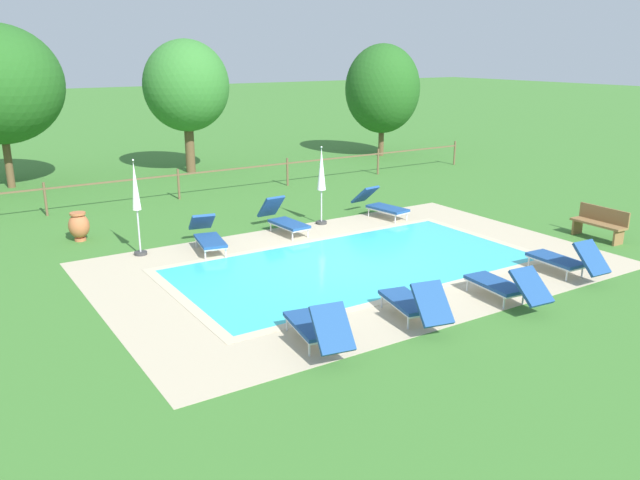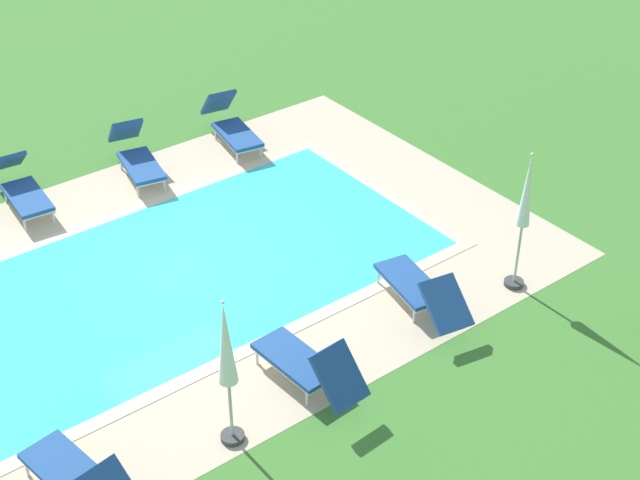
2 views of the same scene
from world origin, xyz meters
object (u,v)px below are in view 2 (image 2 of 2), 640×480
at_px(sun_lounger_north_far, 80,479).
at_px(sun_lounger_north_end, 21,187).
at_px(sun_lounger_north_mid, 232,126).
at_px(sun_lounger_north_near_steps, 420,289).
at_px(patio_umbrella_closed_row_mid_west, 227,354).
at_px(sun_lounger_south_far, 308,365).
at_px(sun_lounger_south_near_corner, 137,156).
at_px(patio_umbrella_closed_row_west, 525,205).

bearing_deg(sun_lounger_north_far, sun_lounger_north_end, -107.58).
bearing_deg(sun_lounger_north_end, sun_lounger_north_mid, 175.82).
distance_m(sun_lounger_north_mid, sun_lounger_north_end, 4.33).
xyz_separation_m(sun_lounger_north_near_steps, sun_lounger_north_end, (3.65, -6.64, 0.00)).
distance_m(sun_lounger_north_near_steps, patio_umbrella_closed_row_mid_west, 4.02).
bearing_deg(sun_lounger_south_far, sun_lounger_north_near_steps, -171.91).
height_order(sun_lounger_north_near_steps, sun_lounger_north_far, sun_lounger_north_far).
bearing_deg(sun_lounger_south_near_corner, sun_lounger_north_end, -6.65).
height_order(sun_lounger_north_mid, sun_lounger_south_near_corner, sun_lounger_north_mid).
bearing_deg(sun_lounger_north_far, sun_lounger_south_far, 179.25).
xyz_separation_m(sun_lounger_north_far, patio_umbrella_closed_row_mid_west, (-2.01, 0.25, 1.09)).
xyz_separation_m(sun_lounger_north_mid, patio_umbrella_closed_row_mid_west, (4.51, 6.88, 1.08)).
xyz_separation_m(sun_lounger_north_near_steps, sun_lounger_north_mid, (-0.68, -6.32, 0.02)).
bearing_deg(patio_umbrella_closed_row_west, sun_lounger_north_far, -1.43).
bearing_deg(sun_lounger_north_mid, sun_lounger_south_far, 65.00).
relative_size(sun_lounger_north_end, patio_umbrella_closed_row_mid_west, 0.88).
distance_m(sun_lounger_north_mid, sun_lounger_south_far, 7.36).
xyz_separation_m(sun_lounger_north_mid, sun_lounger_south_near_corner, (2.12, -0.06, -0.00)).
xyz_separation_m(sun_lounger_north_near_steps, patio_umbrella_closed_row_mid_west, (3.83, 0.56, 1.10)).
height_order(sun_lounger_north_near_steps, patio_umbrella_closed_row_mid_west, patio_umbrella_closed_row_mid_west).
bearing_deg(patio_umbrella_closed_row_mid_west, sun_lounger_north_mid, -123.23).
relative_size(sun_lounger_north_near_steps, sun_lounger_south_near_corner, 1.04).
relative_size(sun_lounger_north_far, patio_umbrella_closed_row_west, 0.84).
bearing_deg(sun_lounger_south_far, sun_lounger_north_far, -0.75).
height_order(sun_lounger_north_mid, sun_lounger_north_far, sun_lounger_north_mid).
xyz_separation_m(sun_lounger_north_near_steps, patio_umbrella_closed_row_west, (-1.62, 0.49, 1.14)).
xyz_separation_m(sun_lounger_south_far, patio_umbrella_closed_row_mid_west, (1.40, 0.21, 1.08)).
relative_size(sun_lounger_north_mid, sun_lounger_south_far, 1.02).
distance_m(sun_lounger_north_mid, patio_umbrella_closed_row_west, 6.97).
relative_size(sun_lounger_north_near_steps, sun_lounger_north_end, 1.03).
bearing_deg(sun_lounger_north_far, sun_lounger_south_near_corner, -123.37).
bearing_deg(sun_lounger_south_near_corner, patio_umbrella_closed_row_west, 114.02).
bearing_deg(sun_lounger_north_near_steps, sun_lounger_north_far, 2.95).
relative_size(patio_umbrella_closed_row_west, patio_umbrella_closed_row_mid_west, 1.05).
distance_m(sun_lounger_north_far, sun_lounger_south_near_corner, 8.00).
distance_m(sun_lounger_south_far, patio_umbrella_closed_row_west, 4.21).
relative_size(sun_lounger_north_near_steps, patio_umbrella_closed_row_mid_west, 0.90).
distance_m(sun_lounger_north_end, patio_umbrella_closed_row_west, 8.94).
height_order(sun_lounger_north_far, sun_lounger_south_near_corner, sun_lounger_south_near_corner).
xyz_separation_m(sun_lounger_north_near_steps, sun_lounger_north_far, (5.84, 0.30, 0.01)).
distance_m(sun_lounger_north_mid, sun_lounger_north_far, 9.30).
bearing_deg(sun_lounger_north_mid, sun_lounger_north_end, -4.18).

